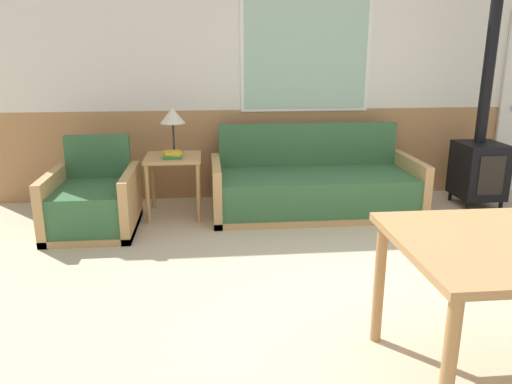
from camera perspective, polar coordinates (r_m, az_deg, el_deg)
ground_plane at (r=3.47m, az=17.54°, el=-12.31°), size 16.00×16.00×0.00m
wall_back at (r=5.57m, az=7.94°, el=13.43°), size 7.20×0.09×2.70m
couch at (r=5.07m, az=6.66°, el=0.46°), size 2.05×0.89×0.85m
armchair at (r=4.78m, az=-18.10°, el=-1.26°), size 0.76×0.88×0.81m
side_table at (r=4.95m, az=-9.41°, el=2.89°), size 0.54×0.54×0.60m
table_lamp at (r=4.96m, az=-9.51°, el=8.46°), size 0.25×0.25×0.46m
book_stack at (r=4.83m, az=-9.52°, el=4.21°), size 0.19×0.18×0.07m
wood_stove at (r=5.68m, az=24.27°, el=4.16°), size 0.44×0.49×2.47m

